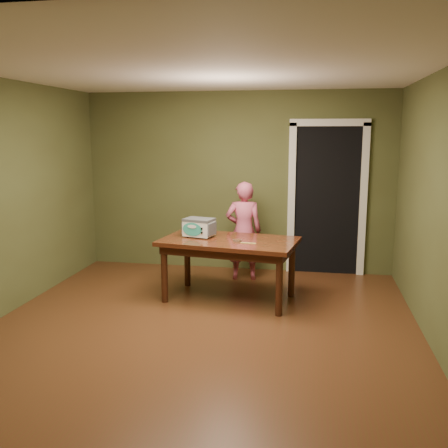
% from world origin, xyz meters
% --- Properties ---
extents(floor, '(5.00, 5.00, 0.00)m').
position_xyz_m(floor, '(0.00, 0.00, 0.00)').
color(floor, '#4F2816').
rests_on(floor, ground).
extents(room_shell, '(4.52, 5.02, 2.61)m').
position_xyz_m(room_shell, '(0.00, 0.00, 1.71)').
color(room_shell, '#4D552D').
rests_on(room_shell, ground).
extents(doorway, '(1.10, 0.66, 2.25)m').
position_xyz_m(doorway, '(1.30, 2.78, 1.06)').
color(doorway, black).
rests_on(doorway, ground).
extents(dining_table, '(1.72, 1.13, 0.75)m').
position_xyz_m(dining_table, '(0.13, 1.07, 0.65)').
color(dining_table, '#37170C').
rests_on(dining_table, floor).
extents(toy_oven, '(0.41, 0.33, 0.23)m').
position_xyz_m(toy_oven, '(-0.26, 1.16, 0.87)').
color(toy_oven, '#4C4F54').
rests_on(toy_oven, dining_table).
extents(baking_pan, '(0.10, 0.10, 0.02)m').
position_xyz_m(baking_pan, '(0.24, 0.99, 0.76)').
color(baking_pan, silver).
rests_on(baking_pan, dining_table).
extents(spatula, '(0.18, 0.04, 0.01)m').
position_xyz_m(spatula, '(0.38, 0.90, 0.75)').
color(spatula, '#CFBB5A').
rests_on(spatula, dining_table).
extents(child, '(0.54, 0.39, 1.36)m').
position_xyz_m(child, '(0.18, 1.97, 0.68)').
color(child, '#C95373').
rests_on(child, floor).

